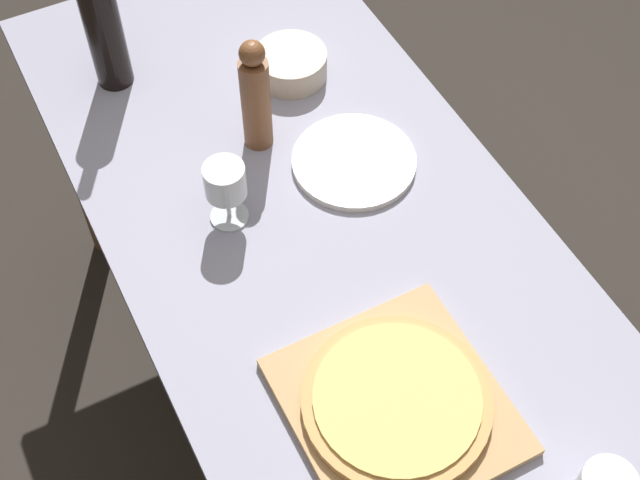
% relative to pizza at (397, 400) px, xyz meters
% --- Properties ---
extents(ground_plane, '(12.00, 12.00, 0.00)m').
position_rel_pizza_xyz_m(ground_plane, '(0.06, 0.32, -0.81)').
color(ground_plane, '#2D2823').
extents(dining_table, '(0.73, 1.70, 0.78)m').
position_rel_pizza_xyz_m(dining_table, '(0.06, 0.32, -0.13)').
color(dining_table, '#9393A8').
rests_on(dining_table, ground_plane).
extents(cutting_board, '(0.32, 0.33, 0.02)m').
position_rel_pizza_xyz_m(cutting_board, '(0.00, 0.00, -0.02)').
color(cutting_board, tan).
rests_on(cutting_board, dining_table).
extents(pizza, '(0.29, 0.29, 0.02)m').
position_rel_pizza_xyz_m(pizza, '(0.00, 0.00, 0.00)').
color(pizza, tan).
rests_on(pizza, cutting_board).
extents(wine_bottle, '(0.07, 0.07, 0.37)m').
position_rel_pizza_xyz_m(wine_bottle, '(-0.14, 0.89, 0.12)').
color(wine_bottle, black).
rests_on(wine_bottle, dining_table).
extents(pepper_mill, '(0.06, 0.06, 0.24)m').
position_rel_pizza_xyz_m(pepper_mill, '(0.05, 0.60, 0.09)').
color(pepper_mill, brown).
rests_on(pepper_mill, dining_table).
extents(wine_glass, '(0.07, 0.07, 0.13)m').
position_rel_pizza_xyz_m(wine_glass, '(-0.08, 0.46, 0.07)').
color(wine_glass, silver).
rests_on(wine_glass, dining_table).
extents(small_bowl, '(0.15, 0.15, 0.06)m').
position_rel_pizza_xyz_m(small_bowl, '(0.18, 0.74, -0.00)').
color(small_bowl, beige).
rests_on(small_bowl, dining_table).
extents(dinner_plate, '(0.23, 0.23, 0.01)m').
position_rel_pizza_xyz_m(dinner_plate, '(0.18, 0.47, -0.02)').
color(dinner_plate, silver).
rests_on(dinner_plate, dining_table).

